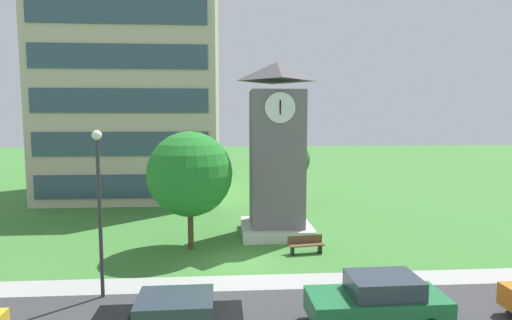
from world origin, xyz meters
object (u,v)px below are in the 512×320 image
at_px(park_bench, 306,244).
at_px(tree_by_building, 190,174).
at_px(street_lamp, 99,196).
at_px(parked_car_green, 378,301).
at_px(clock_tower, 277,159).
at_px(tree_streetside, 292,160).

bearing_deg(park_bench, tree_by_building, 169.30).
relative_size(street_lamp, parked_car_green, 1.42).
height_order(clock_tower, street_lamp, clock_tower).
distance_m(street_lamp, tree_streetside, 19.53).
bearing_deg(parked_car_green, tree_by_building, 128.34).
height_order(street_lamp, tree_streetside, street_lamp).
relative_size(tree_by_building, tree_streetside, 1.24).
height_order(clock_tower, parked_car_green, clock_tower).
distance_m(street_lamp, parked_car_green, 10.40).
relative_size(park_bench, street_lamp, 0.29).
xyz_separation_m(street_lamp, tree_streetside, (9.80, 16.89, -0.45)).
xyz_separation_m(clock_tower, tree_streetside, (2.27, 8.87, -0.96)).
bearing_deg(park_bench, street_lamp, -152.53).
relative_size(park_bench, tree_streetside, 0.38).
height_order(tree_by_building, parked_car_green, tree_by_building).
bearing_deg(clock_tower, tree_streetside, 75.66).
bearing_deg(parked_car_green, street_lamp, 162.98).
bearing_deg(tree_by_building, tree_streetside, 58.38).
distance_m(park_bench, tree_by_building, 6.81).
xyz_separation_m(street_lamp, parked_car_green, (9.52, -2.91, -3.00)).
distance_m(clock_tower, street_lamp, 11.01).
height_order(street_lamp, tree_by_building, street_lamp).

